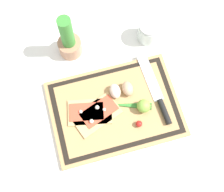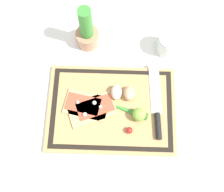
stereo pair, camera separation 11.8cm
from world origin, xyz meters
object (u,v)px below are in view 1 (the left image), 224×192
Objects in this scene: pizza_slice_far at (89,112)px; knife at (159,99)px; pizza_slice_near at (97,114)px; sauce_jar at (149,32)px; egg_brown at (128,89)px; egg_pink at (115,91)px; herb_pot at (69,41)px; cherry_tomato_red at (139,124)px; lime at (144,106)px.

knife is (0.27, -0.02, 0.00)m from pizza_slice_far.
pizza_slice_near is 0.24m from knife.
sauce_jar is (0.29, 0.28, 0.01)m from pizza_slice_near.
egg_brown reaches higher than pizza_slice_far.
egg_pink is (0.09, 0.07, 0.02)m from pizza_slice_near.
egg_brown is 0.30m from herb_pot.
sauce_jar is (0.15, 0.36, 0.01)m from cherry_tomato_red.
herb_pot reaches higher than pizza_slice_far.
sauce_jar is at bearing -4.03° from herb_pot.
knife is 5.22× the size of egg_brown.
lime is 0.56× the size of sauce_jar.
cherry_tomato_red is 0.39m from sauce_jar.
sauce_jar is at bearing 80.74° from knife.
pizza_slice_near and pizza_slice_far have the same top height.
sauce_jar is at bearing 39.49° from pizza_slice_far.
egg_pink is at bearing 176.94° from egg_brown.
pizza_slice_far is at bearing -140.51° from sauce_jar.
egg_pink is at bearing 109.57° from cherry_tomato_red.
egg_brown is at bearing 146.59° from knife.
egg_pink is (-0.05, 0.00, 0.00)m from egg_brown.
herb_pot is (-0.01, 0.28, 0.05)m from pizza_slice_far.
knife is (0.24, -0.01, 0.00)m from pizza_slice_near.
pizza_slice_near is 0.90× the size of herb_pot.
pizza_slice_far is 3.07× the size of egg_pink.
egg_brown reaches higher than cherry_tomato_red.
pizza_slice_far is 0.59× the size of knife.
pizza_slice_near is 3.38× the size of egg_pink.
sauce_jar is (0.32, 0.26, 0.01)m from pizza_slice_far.
herb_pot is at bearing 96.53° from pizza_slice_near.
knife is 0.42m from herb_pot.
lime is (0.09, -0.09, 0.00)m from egg_pink.
herb_pot is (-0.12, 0.23, 0.04)m from egg_pink.
knife is at bearing 34.73° from cherry_tomato_red.
knife is 5.22× the size of egg_pink.
cherry_tomato_red is 0.11× the size of herb_pot.
pizza_slice_far is at bearing -157.03° from egg_pink.
cherry_tomato_red is at bearing -29.92° from pizza_slice_far.
cherry_tomato_red is at bearing -88.98° from egg_brown.
lime is at bearing 58.73° from cherry_tomato_red.
lime is at bearing -45.12° from egg_pink.
egg_pink is 0.27m from herb_pot.
sauce_jar is (0.12, 0.30, -0.01)m from lime.
cherry_tomato_red is at bearing -70.43° from egg_pink.
knife is at bearing 11.64° from lime.
pizza_slice_far is 0.82× the size of herb_pot.
lime reaches higher than pizza_slice_far.
lime is 0.32m from sauce_jar.
egg_brown is at bearing -125.41° from sauce_jar.
herb_pot is 0.33m from sauce_jar.
knife is at bearing -25.11° from egg_pink.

